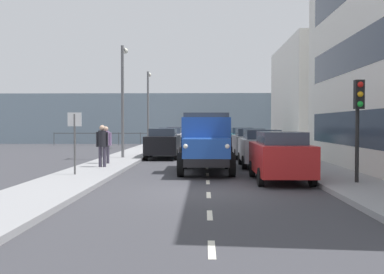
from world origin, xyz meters
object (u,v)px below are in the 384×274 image
object	(u,v)px
car_maroon_oppositeside_2	(176,137)
pedestrian_couple_a	(106,142)
car_teal_kerbside_3	(241,139)
car_black_oppositeside_0	(163,143)
lamp_post_far	(148,102)
traffic_light_near	(359,108)
street_sign	(75,132)
truck_vintage_blue	(206,144)
car_grey_kerbside_2	(249,143)
car_silver_kerbside_1	(261,148)
car_white_oppositeside_1	(171,139)
lamp_post_promenade	(123,91)
pedestrian_couple_b	(102,142)
car_red_kerbside_near	(280,156)

from	to	relation	value
car_maroon_oppositeside_2	pedestrian_couple_a	size ratio (longest dim) A/B	2.50
car_teal_kerbside_3	pedestrian_couple_a	bearing A→B (deg)	57.95
car_black_oppositeside_0	lamp_post_far	size ratio (longest dim) A/B	0.71
traffic_light_near	street_sign	world-z (taller)	traffic_light_near
truck_vintage_blue	car_maroon_oppositeside_2	xyz separation A→B (m)	(2.44, -19.90, -0.28)
car_grey_kerbside_2	car_silver_kerbside_1	bearing A→B (deg)	90.00
car_white_oppositeside_1	traffic_light_near	world-z (taller)	traffic_light_near
street_sign	lamp_post_promenade	bearing A→B (deg)	-91.55
car_white_oppositeside_1	street_sign	xyz separation A→B (m)	(2.34, 15.70, 0.79)
pedestrian_couple_b	traffic_light_near	distance (m)	10.55
car_white_oppositeside_1	pedestrian_couple_a	size ratio (longest dim) A/B	2.29
car_grey_kerbside_2	car_black_oppositeside_0	size ratio (longest dim) A/B	1.07
car_teal_kerbside_3	car_maroon_oppositeside_2	world-z (taller)	same
car_silver_kerbside_1	lamp_post_far	xyz separation A→B (m)	(7.07, -15.39, 2.84)
car_teal_kerbside_3	pedestrian_couple_a	world-z (taller)	pedestrian_couple_a
car_grey_kerbside_2	car_white_oppositeside_1	distance (m)	7.31
traffic_light_near	street_sign	bearing A→B (deg)	-12.69
car_maroon_oppositeside_2	pedestrian_couple_a	bearing A→B (deg)	82.68
car_white_oppositeside_1	traffic_light_near	bearing A→B (deg)	111.88
car_maroon_oppositeside_2	lamp_post_far	distance (m)	3.94
truck_vintage_blue	car_red_kerbside_near	world-z (taller)	truck_vintage_blue
street_sign	car_teal_kerbside_3	bearing A→B (deg)	-114.33
car_white_oppositeside_1	street_sign	bearing A→B (deg)	81.53
car_silver_kerbside_1	car_black_oppositeside_0	xyz separation A→B (m)	(4.98, -5.15, 0.00)
truck_vintage_blue	car_silver_kerbside_1	distance (m)	3.75
truck_vintage_blue	car_silver_kerbside_1	xyz separation A→B (m)	(-2.54, -2.74, -0.28)
truck_vintage_blue	traffic_light_near	bearing A→B (deg)	138.94
truck_vintage_blue	lamp_post_far	world-z (taller)	lamp_post_far
truck_vintage_blue	car_teal_kerbside_3	distance (m)	14.45
lamp_post_far	street_sign	bearing A→B (deg)	89.28
car_silver_kerbside_1	pedestrian_couple_b	xyz separation A→B (m)	(6.97, 1.77, 0.31)
car_black_oppositeside_0	pedestrian_couple_a	distance (m)	5.61
car_grey_kerbside_2	pedestrian_couple_a	size ratio (longest dim) A/B	2.64
truck_vintage_blue	pedestrian_couple_a	bearing A→B (deg)	-30.56
car_white_oppositeside_1	car_teal_kerbside_3	bearing A→B (deg)	-174.38
car_maroon_oppositeside_2	lamp_post_far	xyz separation A→B (m)	(2.08, 1.76, 2.84)
car_red_kerbside_near	traffic_light_near	xyz separation A→B (m)	(-2.18, 1.46, 1.58)
lamp_post_far	pedestrian_couple_b	bearing A→B (deg)	90.34
truck_vintage_blue	car_silver_kerbside_1	bearing A→B (deg)	-132.77
car_silver_kerbside_1	traffic_light_near	world-z (taller)	traffic_light_near
car_maroon_oppositeside_2	lamp_post_far	bearing A→B (deg)	40.25
car_red_kerbside_near	car_maroon_oppositeside_2	xyz separation A→B (m)	(4.98, -22.55, 0.00)
car_silver_kerbside_1	pedestrian_couple_b	size ratio (longest dim) A/B	2.14
car_grey_kerbside_2	pedestrian_couple_a	distance (m)	9.14
car_teal_kerbside_3	lamp_post_far	size ratio (longest dim) A/B	0.70
car_maroon_oppositeside_2	truck_vintage_blue	bearing A→B (deg)	97.00
truck_vintage_blue	car_teal_kerbside_3	bearing A→B (deg)	-100.12
car_teal_kerbside_3	car_maroon_oppositeside_2	bearing A→B (deg)	-48.74
lamp_post_promenade	truck_vintage_blue	bearing A→B (deg)	123.80
car_red_kerbside_near	lamp_post_far	bearing A→B (deg)	-71.23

